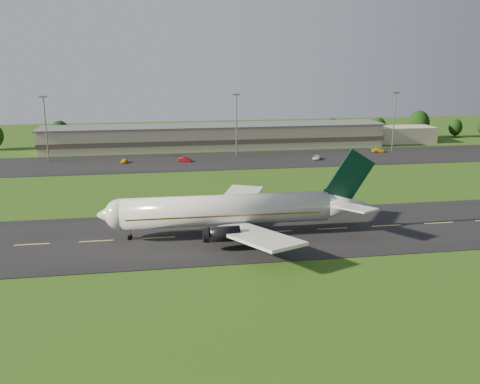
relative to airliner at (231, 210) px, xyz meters
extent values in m
plane|color=#224411|center=(8.72, 0.01, -4.66)|extent=(360.00, 360.00, 0.00)
cube|color=black|center=(8.72, 0.01, -4.61)|extent=(220.00, 30.00, 0.10)
cube|color=black|center=(8.72, 72.01, -4.61)|extent=(260.00, 30.00, 0.10)
cylinder|color=silver|center=(-0.86, 0.01, 0.14)|extent=(38.06, 6.02, 5.60)
sphere|color=silver|center=(-19.85, 0.22, 0.14)|extent=(5.60, 5.60, 5.60)
cone|color=silver|center=(-21.85, 0.24, 0.14)|extent=(4.06, 5.42, 5.38)
cone|color=silver|center=(21.64, -0.24, 0.14)|extent=(9.06, 5.59, 5.49)
cube|color=brown|center=(-1.36, 0.02, -0.21)|extent=(35.06, 6.03, 0.28)
cube|color=black|center=(-20.45, 0.23, 0.69)|extent=(2.03, 3.02, 0.65)
cube|color=silver|center=(2.52, -11.03, -1.36)|extent=(13.95, 20.20, 2.20)
cube|color=silver|center=(2.77, 10.97, -1.36)|extent=(14.27, 20.17, 2.20)
cube|color=silver|center=(21.59, -5.24, 1.04)|extent=(7.46, 9.39, 0.91)
cube|color=silver|center=(21.70, 4.76, 1.04)|extent=(7.59, 9.38, 0.91)
cube|color=black|center=(20.14, -0.22, 1.94)|extent=(5.01, 0.61, 3.00)
cube|color=black|center=(22.64, -0.25, 5.64)|extent=(9.44, 0.55, 10.55)
cylinder|color=black|center=(-2.44, -7.97, -1.76)|extent=(5.63, 2.76, 2.70)
cylinder|color=black|center=(-2.27, 8.03, -1.76)|extent=(5.63, 2.76, 2.70)
cube|color=tan|center=(8.72, 96.01, -0.66)|extent=(120.00, 15.00, 8.00)
cube|color=#4C4438|center=(8.72, 96.01, -1.46)|extent=(121.00, 15.40, 1.60)
cube|color=#595B60|center=(8.72, 96.01, 3.49)|extent=(122.00, 16.00, 0.50)
cube|color=tan|center=(78.72, 98.01, -1.66)|extent=(28.00, 11.00, 6.00)
cylinder|color=gray|center=(-46.28, 80.01, 5.34)|extent=(0.44, 0.44, 20.00)
cube|color=gray|center=(-46.28, 80.01, 15.44)|extent=(2.40, 1.20, 0.50)
cylinder|color=gray|center=(13.72, 80.01, 5.34)|extent=(0.44, 0.44, 20.00)
cube|color=gray|center=(13.72, 80.01, 15.44)|extent=(2.40, 1.20, 0.50)
cylinder|color=gray|center=(68.72, 80.01, 5.34)|extent=(0.44, 0.44, 20.00)
cube|color=gray|center=(68.72, 80.01, 15.44)|extent=(2.40, 1.20, 0.50)
cylinder|color=black|center=(-46.60, 106.47, -3.13)|extent=(0.56, 0.56, 3.06)
ellipsoid|color=black|center=(-46.60, 106.47, 0.61)|extent=(7.14, 7.14, 8.93)
cylinder|color=black|center=(-28.64, 106.24, -3.36)|extent=(0.56, 0.56, 2.60)
ellipsoid|color=black|center=(-28.64, 106.24, -0.18)|extent=(6.07, 6.07, 7.58)
cylinder|color=black|center=(55.72, 106.78, -3.29)|extent=(0.56, 0.56, 2.74)
ellipsoid|color=black|center=(55.72, 106.78, 0.06)|extent=(6.39, 6.39, 7.99)
cylinder|color=black|center=(74.62, 106.05, -3.29)|extent=(0.56, 0.56, 2.74)
ellipsoid|color=black|center=(74.62, 106.05, 0.05)|extent=(6.38, 6.38, 7.98)
cylinder|color=black|center=(92.27, 106.83, -2.92)|extent=(0.56, 0.56, 3.48)
ellipsoid|color=black|center=(92.27, 106.83, 1.34)|extent=(8.13, 8.13, 10.16)
cylinder|color=black|center=(108.57, 107.25, -3.51)|extent=(0.56, 0.56, 2.30)
ellipsoid|color=black|center=(108.57, 107.25, -0.70)|extent=(5.37, 5.37, 6.71)
imported|color=yellow|center=(-22.62, 72.73, -3.93)|extent=(2.25, 3.93, 1.26)
imported|color=#A70B14|center=(-4.07, 71.43, -3.87)|extent=(4.46, 2.48, 1.39)
imported|color=white|center=(37.99, 68.72, -3.94)|extent=(3.92, 4.89, 1.24)
imported|color=#E7A70D|center=(62.85, 77.93, -3.89)|extent=(4.97, 2.95, 1.35)
camera|label=1|loc=(-13.56, -93.25, 27.50)|focal=40.00mm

